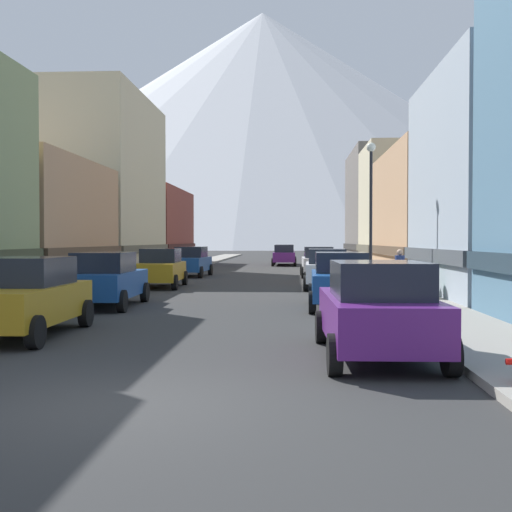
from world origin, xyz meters
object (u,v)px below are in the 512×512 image
at_px(car_left_1, 106,279).
at_px(car_right_2, 327,269).
at_px(car_left_3, 191,261).
at_px(car_driving_0, 284,255).
at_px(pedestrian_0, 400,273).
at_px(car_left_2, 160,268).
at_px(car_right_1, 341,280).
at_px(potted_plant_0, 428,285).
at_px(streetlamp_right, 371,194).
at_px(car_right_0, 378,309).
at_px(car_driving_1, 285,254).
at_px(car_right_3, 318,262).
at_px(car_left_0, 24,296).

bearing_deg(car_left_1, car_right_2, 47.22).
xyz_separation_m(car_left_1, car_left_3, (0.00, 17.62, 0.00)).
distance_m(car_driving_0, pedestrian_0, 30.96).
relative_size(car_left_2, car_right_1, 1.00).
xyz_separation_m(car_right_2, pedestrian_0, (2.45, -4.58, 0.03)).
bearing_deg(potted_plant_0, streetlamp_right, 119.60).
xyz_separation_m(car_right_0, potted_plant_0, (3.20, 10.84, -0.29)).
xyz_separation_m(car_left_3, car_right_0, (7.60, -26.29, 0.00)).
distance_m(car_left_2, car_driving_0, 26.11).
bearing_deg(car_right_0, streetlamp_right, 83.57).
bearing_deg(car_driving_1, car_left_3, -105.48).
relative_size(car_driving_0, pedestrian_0, 2.62).
bearing_deg(car_right_1, car_left_3, 113.37).
relative_size(car_left_1, pedestrian_0, 2.64).
height_order(car_left_3, car_right_2, same).
bearing_deg(car_left_3, car_left_2, -90.03).
bearing_deg(car_right_3, pedestrian_0, -79.98).
xyz_separation_m(car_right_0, car_right_2, (-0.00, 16.87, 0.00)).
bearing_deg(potted_plant_0, car_right_1, -146.16).
height_order(car_left_3, car_driving_0, same).
relative_size(car_driving_1, streetlamp_right, 0.75).
distance_m(car_left_0, potted_plant_0, 13.78).
distance_m(car_left_0, car_right_1, 9.94).
distance_m(car_driving_0, car_driving_1, 2.87).
distance_m(car_right_3, potted_plant_0, 15.66).
bearing_deg(car_left_1, car_driving_1, 81.72).
relative_size(car_driving_1, potted_plant_0, 5.04).
bearing_deg(car_right_2, car_right_3, 89.99).
height_order(car_left_2, streetlamp_right, streetlamp_right).
relative_size(car_right_0, streetlamp_right, 0.76).
height_order(car_right_0, streetlamp_right, streetlamp_right).
height_order(car_right_3, potted_plant_0, car_right_3).
height_order(car_driving_0, potted_plant_0, car_driving_0).
height_order(car_left_3, potted_plant_0, car_left_3).
distance_m(car_left_2, car_right_1, 11.53).
xyz_separation_m(car_left_3, car_driving_1, (5.40, 19.49, 0.00)).
bearing_deg(car_right_3, car_driving_1, 96.40).
distance_m(car_left_1, car_driving_0, 34.66).
bearing_deg(car_driving_1, car_left_1, -98.28).
bearing_deg(potted_plant_0, pedestrian_0, 117.25).
bearing_deg(car_left_3, pedestrian_0, -54.31).
distance_m(car_left_1, car_driving_1, 37.50).
bearing_deg(car_driving_1, car_left_0, -97.08).
height_order(car_left_3, car_right_3, same).
relative_size(car_right_3, pedestrian_0, 2.62).
distance_m(car_left_3, streetlamp_right, 15.82).
xyz_separation_m(car_left_0, car_right_0, (7.60, -2.29, 0.00)).
height_order(car_left_1, car_right_1, same).
bearing_deg(car_right_2, car_driving_1, 94.35).
xyz_separation_m(car_left_2, pedestrian_0, (10.05, -5.06, 0.03)).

